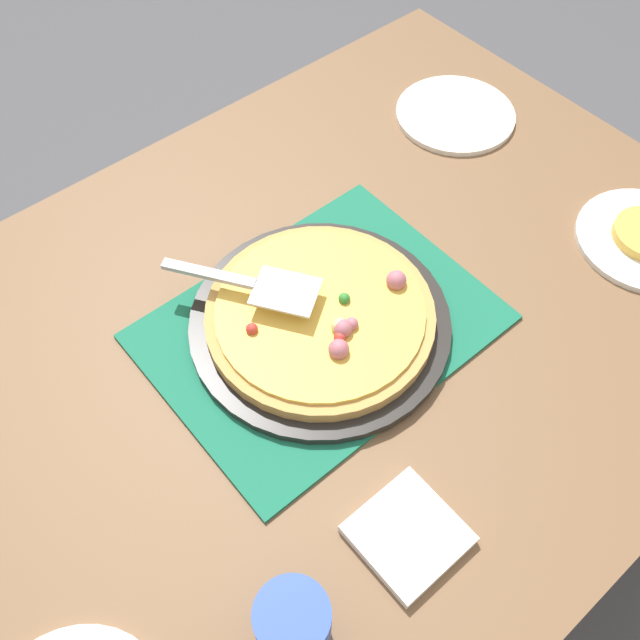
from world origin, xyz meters
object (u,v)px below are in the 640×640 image
Objects in this scene: pizza_pan at (320,323)px; pizza at (321,315)px; cup_corner at (293,627)px; pizza_server at (253,284)px; napkin_stack at (408,534)px; plate_side at (455,114)px.

pizza_pan is 1.15× the size of pizza.
cup_corner reaches higher than pizza_server.
cup_corner reaches higher than pizza.
pizza_pan is 0.43m from cup_corner.
cup_corner is at bearing 45.91° from pizza.
napkin_stack is at bearing 80.82° from pizza_server.
napkin_stack reaches higher than plate_side.
cup_corner is 0.56× the size of pizza_server.
pizza is 1.54× the size of pizza_server.
napkin_stack is (0.12, 0.30, -0.03)m from pizza.
plate_side is 0.80m from napkin_stack.
pizza is at bearing 22.30° from plate_side.
cup_corner reaches higher than plate_side.
plate_side is at bearing -157.88° from pizza_pan.
pizza_pan is at bearing 123.96° from pizza_server.
pizza_server is 1.79× the size of napkin_stack.
pizza_pan is 3.17× the size of napkin_stack.
napkin_stack is (0.12, 0.30, -0.01)m from pizza_pan.
napkin_stack is at bearing 39.45° from plate_side.
plate_side is at bearing -140.55° from napkin_stack.
pizza_server reaches higher than napkin_stack.
pizza_server is at bearing -56.04° from pizza_pan.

